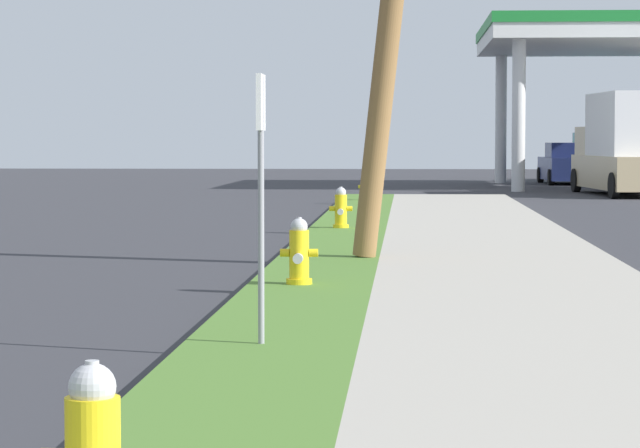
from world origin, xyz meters
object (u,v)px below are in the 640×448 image
object	(u,v)px
car_navy_by_near_pump	(569,165)
truck_teal_at_forecourt	(596,159)
truck_tan_on_apron	(626,147)
street_sign_post	(261,152)
fire_hydrant_third	(341,210)
fire_hydrant_fourth	(366,188)
fire_hydrant_second	(299,255)

from	to	relation	value
car_navy_by_near_pump	truck_teal_at_forecourt	distance (m)	3.96
car_navy_by_near_pump	truck_tan_on_apron	size ratio (longest dim) A/B	0.69
street_sign_post	truck_teal_at_forecourt	distance (m)	48.51
street_sign_post	truck_teal_at_forecourt	world-z (taller)	street_sign_post
street_sign_post	car_navy_by_near_pump	size ratio (longest dim) A/B	0.47
truck_tan_on_apron	truck_teal_at_forecourt	bearing A→B (deg)	86.26
fire_hydrant_third	fire_hydrant_fourth	distance (m)	11.89
fire_hydrant_second	car_navy_by_near_pump	world-z (taller)	car_navy_by_near_pump
fire_hydrant_fourth	truck_tan_on_apron	size ratio (longest dim) A/B	0.11
truck_teal_at_forecourt	truck_tan_on_apron	bearing A→B (deg)	-93.74
fire_hydrant_fourth	truck_teal_at_forecourt	xyz separation A→B (m)	(8.69, 21.03, 0.47)
fire_hydrant_fourth	street_sign_post	xyz separation A→B (m)	(-0.07, -26.67, 1.19)
fire_hydrant_third	car_navy_by_near_pump	size ratio (longest dim) A/B	0.16
car_navy_by_near_pump	fire_hydrant_third	bearing A→B (deg)	-104.06
fire_hydrant_third	street_sign_post	distance (m)	14.83
fire_hydrant_second	truck_teal_at_forecourt	size ratio (longest dim) A/B	0.14
fire_hydrant_fourth	car_navy_by_near_pump	distance (m)	18.81
fire_hydrant_third	fire_hydrant_fourth	world-z (taller)	same
fire_hydrant_fourth	truck_tan_on_apron	bearing A→B (deg)	40.03
truck_teal_at_forecourt	truck_tan_on_apron	world-z (taller)	truck_tan_on_apron
fire_hydrant_second	truck_tan_on_apron	distance (m)	29.60
fire_hydrant_second	truck_teal_at_forecourt	bearing A→B (deg)	78.43
fire_hydrant_third	street_sign_post	size ratio (longest dim) A/B	0.35
fire_hydrant_second	street_sign_post	bearing A→B (deg)	-89.38
fire_hydrant_third	truck_tan_on_apron	distance (m)	20.03
truck_teal_at_forecourt	car_navy_by_near_pump	bearing A→B (deg)	-112.07
street_sign_post	truck_tan_on_apron	xyz separation A→B (m)	(7.81, 33.17, -0.15)
street_sign_post	truck_tan_on_apron	distance (m)	34.08
fire_hydrant_third	truck_teal_at_forecourt	bearing A→B (deg)	75.02
fire_hydrant_fourth	truck_teal_at_forecourt	size ratio (longest dim) A/B	0.14
truck_teal_at_forecourt	fire_hydrant_second	bearing A→B (deg)	-101.57
fire_hydrant_third	street_sign_post	xyz separation A→B (m)	(0.05, -14.78, 1.19)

